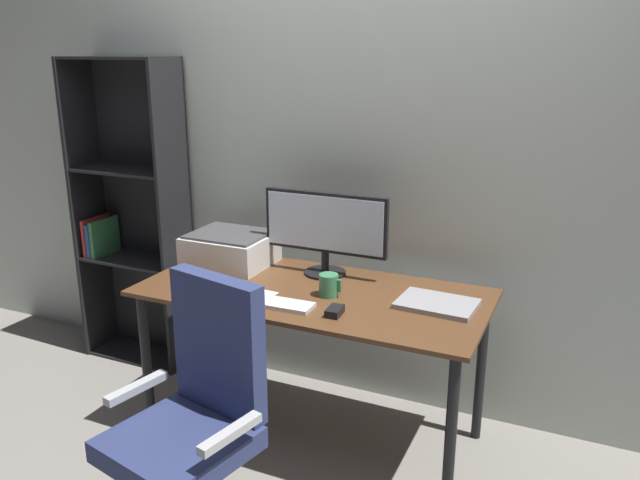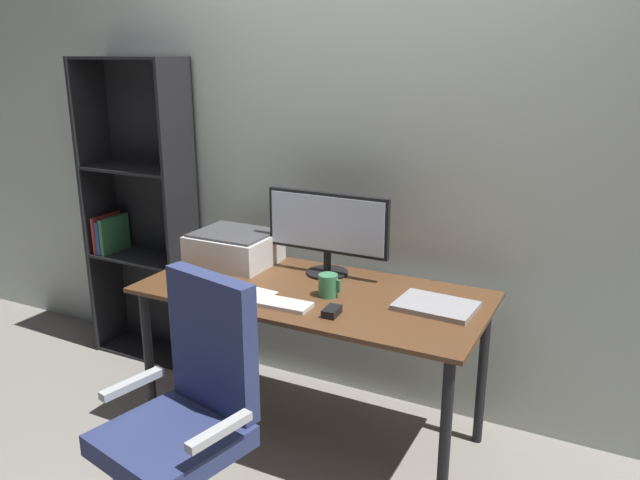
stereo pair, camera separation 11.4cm
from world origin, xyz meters
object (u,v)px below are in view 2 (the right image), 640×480
at_px(keyboard, 278,303).
at_px(mouse, 332,311).
at_px(laptop, 436,306).
at_px(monitor, 327,227).
at_px(office_chair, 188,429).
at_px(desk, 313,308).
at_px(coffee_mug, 328,285).
at_px(bookshelf, 142,214).
at_px(printer, 234,247).

distance_m(keyboard, mouse, 0.25).
distance_m(keyboard, laptop, 0.66).
height_order(mouse, laptop, mouse).
xyz_separation_m(monitor, office_chair, (-0.06, -1.00, -0.51)).
relative_size(desk, coffee_mug, 15.38).
relative_size(mouse, bookshelf, 0.06).
xyz_separation_m(mouse, laptop, (0.35, 0.26, -0.01)).
distance_m(keyboard, office_chair, 0.63).
bearing_deg(mouse, monitor, 115.03).
bearing_deg(coffee_mug, laptop, 9.70).
bearing_deg(bookshelf, printer, -14.43).
xyz_separation_m(desk, office_chair, (-0.10, -0.78, -0.20)).
bearing_deg(monitor, keyboard, -91.69).
relative_size(keyboard, mouse, 3.02).
bearing_deg(coffee_mug, office_chair, -104.44).
distance_m(mouse, coffee_mug, 0.21).
relative_size(monitor, mouse, 6.38).
distance_m(desk, coffee_mug, 0.16).
bearing_deg(monitor, coffee_mug, -62.76).
bearing_deg(keyboard, coffee_mug, 51.26).
bearing_deg(office_chair, keyboard, 97.55).
xyz_separation_m(monitor, laptop, (0.59, -0.17, -0.22)).
height_order(mouse, printer, printer).
relative_size(coffee_mug, printer, 0.25).
height_order(monitor, coffee_mug, monitor).
distance_m(desk, bookshelf, 1.37).
xyz_separation_m(monitor, mouse, (0.24, -0.43, -0.22)).
height_order(keyboard, bookshelf, bookshelf).
bearing_deg(keyboard, printer, 139.81).
xyz_separation_m(laptop, printer, (-1.08, 0.12, 0.07)).
distance_m(laptop, office_chair, 1.09).
distance_m(desk, laptop, 0.56).
xyz_separation_m(coffee_mug, printer, (-0.62, 0.20, 0.03)).
bearing_deg(mouse, printer, 149.22).
bearing_deg(keyboard, monitor, 86.84).
distance_m(coffee_mug, printer, 0.65).
bearing_deg(monitor, desk, -80.31).
xyz_separation_m(monitor, printer, (-0.49, -0.06, -0.15)).
relative_size(laptop, bookshelf, 0.18).
relative_size(desk, mouse, 16.11).
bearing_deg(desk, keyboard, -103.12).
bearing_deg(office_chair, laptop, 64.41).
xyz_separation_m(desk, bookshelf, (-1.31, 0.36, 0.20)).
xyz_separation_m(mouse, office_chair, (-0.30, -0.57, -0.30)).
bearing_deg(bookshelf, office_chair, -43.55).
xyz_separation_m(keyboard, printer, (-0.48, 0.38, 0.07)).
xyz_separation_m(keyboard, mouse, (0.25, 0.01, 0.01)).
height_order(desk, printer, printer).
bearing_deg(office_chair, monitor, 99.04).
height_order(desk, bookshelf, bookshelf).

